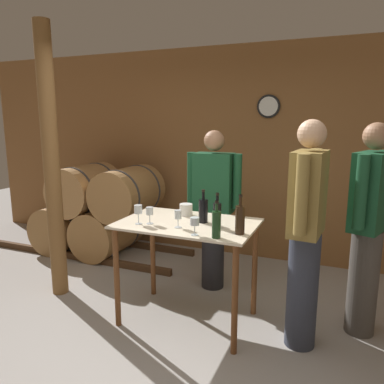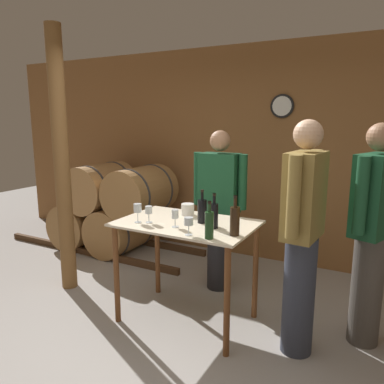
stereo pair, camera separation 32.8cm
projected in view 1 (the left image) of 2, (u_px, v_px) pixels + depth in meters
ground_plane at (164, 360)px, 2.84m from camera, size 14.00×14.00×0.00m
back_wall at (248, 154)px, 4.79m from camera, size 8.40×0.08×2.70m
barrel_rack at (96, 210)px, 5.03m from camera, size 2.88×0.87×1.20m
tasting_table at (188, 240)px, 3.27m from camera, size 1.18×0.77×0.92m
wooden_post at (52, 165)px, 3.69m from camera, size 0.16×0.16×2.70m
wine_bottle_far_left at (203, 210)px, 3.22m from camera, size 0.08×0.08×0.29m
wine_bottle_left at (217, 214)px, 3.07m from camera, size 0.07×0.07×0.29m
wine_bottle_center at (216, 223)px, 2.80m from camera, size 0.07×0.07×0.29m
wine_bottle_right at (240, 219)px, 2.90m from camera, size 0.07×0.07×0.31m
wine_glass_near_left at (138, 210)px, 3.17m from camera, size 0.07×0.07×0.17m
wine_glass_near_center at (150, 212)px, 3.18m from camera, size 0.06×0.06×0.15m
wine_glass_near_right at (178, 215)px, 3.07m from camera, size 0.06×0.06×0.15m
wine_glass_far_side at (195, 222)px, 2.87m from camera, size 0.07×0.07×0.14m
ice_bucket at (186, 210)px, 3.47m from camera, size 0.12×0.12×0.11m
person_host at (306, 231)px, 2.86m from camera, size 0.25×0.59×1.80m
person_visitor_with_scarf at (213, 207)px, 3.92m from camera, size 0.59×0.24×1.68m
person_visitor_bearded at (368, 226)px, 3.04m from camera, size 0.34×0.56×1.77m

